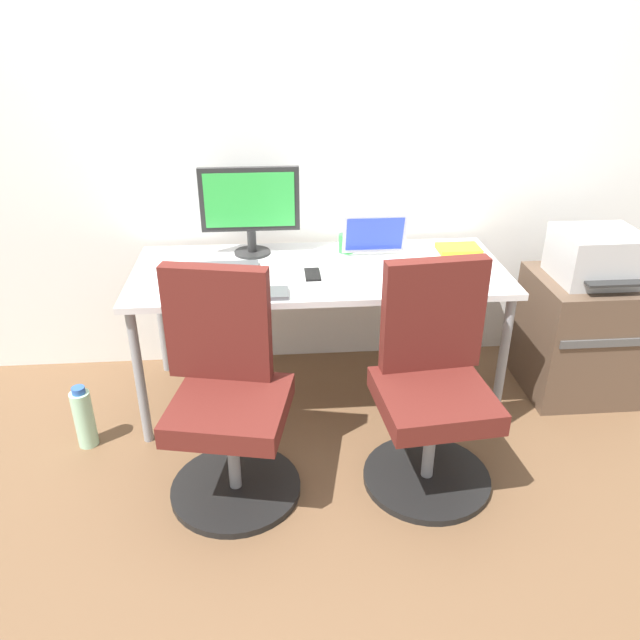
{
  "coord_description": "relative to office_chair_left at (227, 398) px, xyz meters",
  "views": [
    {
      "loc": [
        -0.21,
        -2.7,
        1.81
      ],
      "look_at": [
        0.0,
        -0.05,
        0.46
      ],
      "focal_mm": 34.67,
      "sensor_mm": 36.0,
      "label": 1
    }
  ],
  "objects": [
    {
      "name": "ground_plane",
      "position": [
        0.42,
        0.63,
        -0.42
      ],
      "size": [
        5.28,
        5.28,
        0.0
      ],
      "primitive_type": "plane",
      "color": "brown"
    },
    {
      "name": "back_wall",
      "position": [
        0.42,
        1.08,
        0.88
      ],
      "size": [
        4.4,
        0.04,
        2.6
      ],
      "primitive_type": "cube",
      "color": "white",
      "rests_on": "ground"
    },
    {
      "name": "desk",
      "position": [
        0.42,
        0.63,
        0.23
      ],
      "size": [
        1.75,
        0.73,
        0.71
      ],
      "color": "silver",
      "rests_on": "ground"
    },
    {
      "name": "office_chair_left",
      "position": [
        0.0,
        0.0,
        0.0
      ],
      "size": [
        0.54,
        0.54,
        0.94
      ],
      "color": "black",
      "rests_on": "ground"
    },
    {
      "name": "office_chair_right",
      "position": [
        0.83,
        0.0,
        0.0
      ],
      "size": [
        0.54,
        0.54,
        0.94
      ],
      "color": "black",
      "rests_on": "ground"
    },
    {
      "name": "side_cabinet",
      "position": [
        1.76,
        0.6,
        -0.11
      ],
      "size": [
        0.52,
        0.52,
        0.62
      ],
      "color": "brown",
      "rests_on": "ground"
    },
    {
      "name": "printer",
      "position": [
        1.76,
        0.6,
        0.32
      ],
      "size": [
        0.38,
        0.4,
        0.24
      ],
      "color": "#B7B7B7",
      "rests_on": "side_cabinet"
    },
    {
      "name": "water_bottle_on_floor",
      "position": [
        -0.68,
        0.31,
        -0.28
      ],
      "size": [
        0.09,
        0.09,
        0.31
      ],
      "color": "#A5D8B2",
      "rests_on": "ground"
    },
    {
      "name": "desktop_monitor",
      "position": [
        0.1,
        0.86,
        0.54
      ],
      "size": [
        0.48,
        0.18,
        0.43
      ],
      "color": "#262626",
      "rests_on": "desk"
    },
    {
      "name": "open_laptop",
      "position": [
        0.7,
        0.68,
        0.34
      ],
      "size": [
        0.31,
        0.28,
        0.22
      ],
      "color": "silver",
      "rests_on": "desk"
    },
    {
      "name": "keyboard_by_monitor",
      "position": [
        0.09,
        0.35,
        0.29
      ],
      "size": [
        0.34,
        0.12,
        0.02
      ],
      "primitive_type": "cube",
      "color": "#515156",
      "rests_on": "desk"
    },
    {
      "name": "keyboard_by_laptop",
      "position": [
        -0.04,
        0.67,
        0.29
      ],
      "size": [
        0.34,
        0.12,
        0.02
      ],
      "primitive_type": "cube",
      "color": "#515156",
      "rests_on": "desk"
    },
    {
      "name": "mouse_by_monitor",
      "position": [
        0.99,
        0.38,
        0.3
      ],
      "size": [
        0.06,
        0.1,
        0.03
      ],
      "primitive_type": "ellipsoid",
      "color": "#B7B7B7",
      "rests_on": "desk"
    },
    {
      "name": "mouse_by_laptop",
      "position": [
        -0.14,
        0.46,
        0.3
      ],
      "size": [
        0.06,
        0.1,
        0.03
      ],
      "primitive_type": "ellipsoid",
      "color": "silver",
      "rests_on": "desk"
    },
    {
      "name": "coffee_mug",
      "position": [
        0.57,
        0.84,
        0.33
      ],
      "size": [
        0.08,
        0.08,
        0.09
      ],
      "primitive_type": "cylinder",
      "color": "green",
      "rests_on": "desk"
    },
    {
      "name": "pen_cup",
      "position": [
        0.74,
        0.87,
        0.34
      ],
      "size": [
        0.07,
        0.07,
        0.1
      ],
      "primitive_type": "cylinder",
      "color": "slate",
      "rests_on": "desk"
    },
    {
      "name": "phone_near_monitor",
      "position": [
        0.38,
        0.55,
        0.29
      ],
      "size": [
        0.07,
        0.14,
        0.01
      ],
      "primitive_type": "cube",
      "color": "black",
      "rests_on": "desk"
    },
    {
      "name": "notebook",
      "position": [
        1.14,
        0.81,
        0.3
      ],
      "size": [
        0.21,
        0.15,
        0.03
      ],
      "primitive_type": "cube",
      "color": "yellow",
      "rests_on": "desk"
    }
  ]
}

